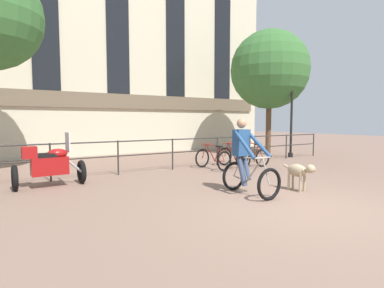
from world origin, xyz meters
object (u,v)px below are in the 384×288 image
cyclist_with_bike (246,160)px  street_lamp (292,106)px  dog (299,171)px  parked_motorcycle (49,165)px  parked_bicycle_mid_right (253,155)px  parked_bicycle_near_lamp (213,159)px  parked_bicycle_mid_left (234,157)px

cyclist_with_bike → street_lamp: 7.72m
dog → parked_motorcycle: bearing=139.7°
cyclist_with_bike → parked_bicycle_mid_right: 4.54m
parked_motorcycle → street_lamp: (10.06, 0.97, 1.76)m
parked_bicycle_near_lamp → parked_bicycle_mid_right: (1.82, -0.00, -0.00)m
dog → parked_motorcycle: size_ratio=0.53×
parked_motorcycle → parked_bicycle_near_lamp: size_ratio=1.39×
parked_motorcycle → parked_bicycle_near_lamp: (5.07, 0.08, -0.20)m
parked_motorcycle → cyclist_with_bike: bearing=-132.7°
cyclist_with_bike → parked_motorcycle: bearing=138.6°
cyclist_with_bike → parked_bicycle_mid_left: 3.95m
parked_bicycle_near_lamp → parked_bicycle_mid_left: bearing=170.9°
parked_bicycle_mid_right → parked_bicycle_mid_left: bearing=1.2°
street_lamp → parked_bicycle_mid_left: bearing=-167.7°
cyclist_with_bike → parked_bicycle_mid_right: cyclist_with_bike is taller
parked_bicycle_mid_left → street_lamp: 4.61m
parked_bicycle_mid_left → street_lamp: street_lamp is taller
parked_bicycle_mid_right → street_lamp: 3.83m
dog → parked_bicycle_mid_right: 4.16m
street_lamp → parked_motorcycle: bearing=-174.5°
parked_bicycle_mid_left → parked_motorcycle: bearing=1.7°
cyclist_with_bike → parked_bicycle_mid_right: size_ratio=1.51×
dog → parked_motorcycle: (-4.90, 3.57, 0.09)m
parked_motorcycle → parked_bicycle_mid_right: parked_motorcycle is taller
dog → parked_bicycle_near_lamp: bearing=83.1°
parked_motorcycle → street_lamp: size_ratio=0.40×
parked_bicycle_near_lamp → street_lamp: bearing=-179.0°
dog → parked_motorcycle: 6.07m
cyclist_with_bike → dog: cyclist_with_bike is taller
parked_bicycle_near_lamp → street_lamp: 5.43m
parked_bicycle_mid_right → street_lamp: bearing=-163.1°
dog → parked_bicycle_mid_left: bearing=69.3°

